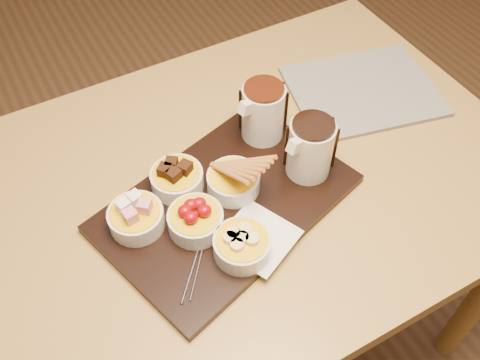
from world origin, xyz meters
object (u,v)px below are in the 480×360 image
serving_board (226,203)px  bowl_strawberries (196,221)px  pitcher_milk_chocolate (263,113)px  pitcher_dark_chocolate (310,149)px  newspaper (363,91)px  dining_table (231,209)px

serving_board → bowl_strawberries: bowl_strawberries is taller
pitcher_milk_chocolate → serving_board: bearing=-158.2°
serving_board → pitcher_milk_chocolate: size_ratio=3.90×
pitcher_dark_chocolate → newspaper: bearing=13.3°
newspaper → bowl_strawberries: bearing=-149.2°
dining_table → bowl_strawberries: bearing=-144.5°
serving_board → newspaper: 0.44m
dining_table → newspaper: size_ratio=3.76×
pitcher_milk_chocolate → pitcher_dark_chocolate: bearing=-94.4°
pitcher_dark_chocolate → newspaper: 0.29m
dining_table → serving_board: size_ratio=2.61×
bowl_strawberries → pitcher_dark_chocolate: 0.25m
dining_table → pitcher_milk_chocolate: bearing=30.6°
dining_table → serving_board: serving_board is taller
pitcher_dark_chocolate → pitcher_milk_chocolate: size_ratio=1.00×
bowl_strawberries → newspaper: 0.52m
pitcher_dark_chocolate → pitcher_milk_chocolate: (-0.03, 0.13, 0.00)m
pitcher_milk_chocolate → newspaper: pitcher_milk_chocolate is taller
bowl_strawberries → newspaper: size_ratio=0.31×
pitcher_dark_chocolate → pitcher_milk_chocolate: same height
serving_board → bowl_strawberries: bearing=-176.4°
bowl_strawberries → pitcher_dark_chocolate: (0.25, 0.02, 0.04)m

